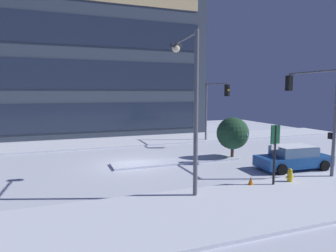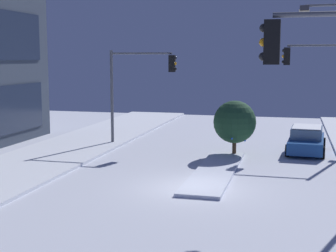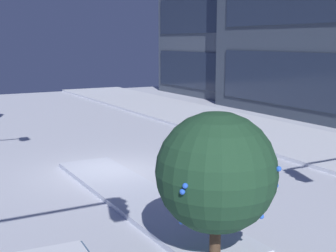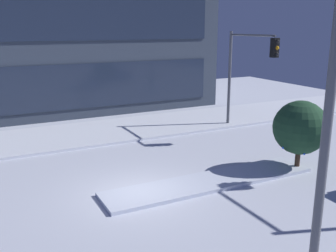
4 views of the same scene
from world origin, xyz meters
name	(u,v)px [view 2 (image 2 of 4)]	position (x,y,z in m)	size (l,w,h in m)	color
ground	(194,188)	(0.00, 0.00, 0.00)	(52.00, 52.00, 0.00)	silver
curb_strip_far	(4,174)	(0.00, 8.83, 0.07)	(52.00, 5.20, 0.14)	silver
median_strip	(215,171)	(3.02, -0.41, 0.07)	(9.00, 1.80, 0.14)	silver
car_near	(306,140)	(9.25, -4.63, 0.71)	(4.86, 2.30, 1.49)	#19478C
traffic_light_corner_far_right	(138,79)	(9.11, 5.35, 4.06)	(0.32, 4.20, 5.80)	#565960
traffic_light_corner_near_right	(326,77)	(9.76, -5.54, 4.24)	(0.32, 4.02, 6.22)	#565960
decorated_tree_median	(235,122)	(7.23, -0.78, 1.87)	(2.32, 2.32, 3.04)	#473323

